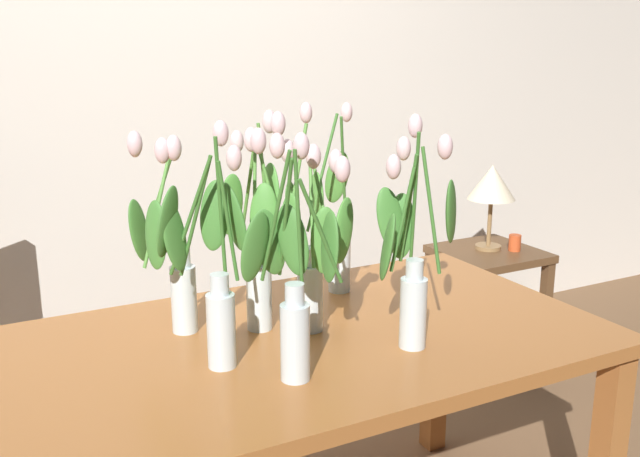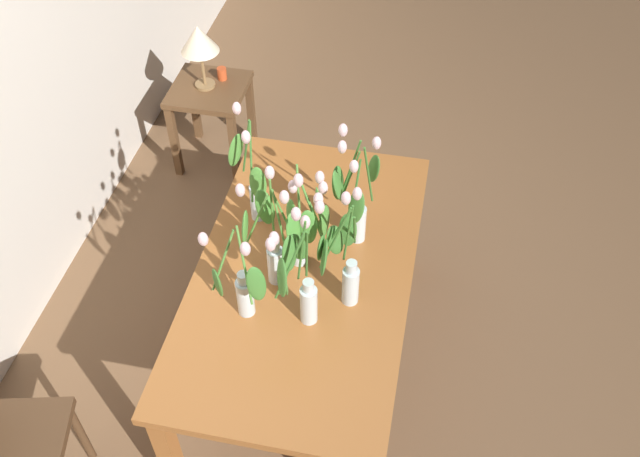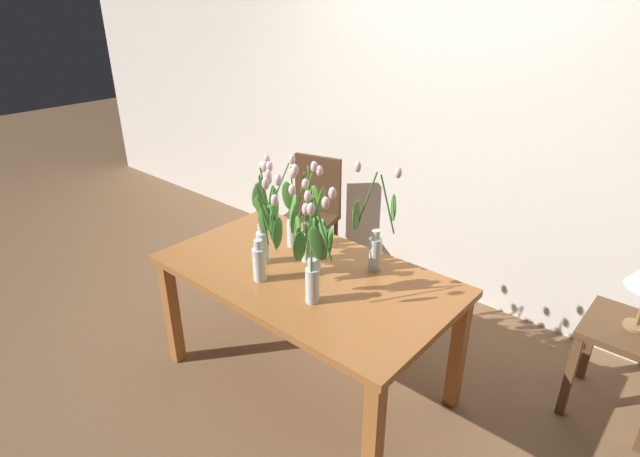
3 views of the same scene
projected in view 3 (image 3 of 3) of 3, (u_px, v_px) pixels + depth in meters
name	position (u px, v px, depth m)	size (l,w,h in m)	color
ground_plane	(307.00, 379.00, 3.01)	(18.00, 18.00, 0.00)	brown
room_wall_rear	(451.00, 111.00, 3.45)	(9.00, 0.10, 2.70)	silver
dining_table	(306.00, 286.00, 2.73)	(1.60, 0.90, 0.74)	#A3602D
tulip_vase_0	(265.00, 239.00, 2.54)	(0.25, 0.19, 0.56)	silver
tulip_vase_1	(308.00, 222.00, 2.70)	(0.20, 0.25, 0.58)	silver
tulip_vase_2	(315.00, 259.00, 2.35)	(0.23, 0.22, 0.58)	silver
tulip_vase_3	(288.00, 217.00, 2.91)	(0.17, 0.24, 0.55)	silver
tulip_vase_4	(265.00, 220.00, 2.72)	(0.24, 0.16, 0.58)	silver
tulip_vase_5	(309.00, 240.00, 2.59)	(0.23, 0.16, 0.59)	silver
tulip_vase_6	(375.00, 236.00, 2.65)	(0.22, 0.22, 0.59)	silver
dining_chair	(312.00, 209.00, 4.02)	(0.48, 0.48, 0.93)	#4C331E
side_table	(626.00, 347.00, 2.60)	(0.44, 0.44, 0.55)	brown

